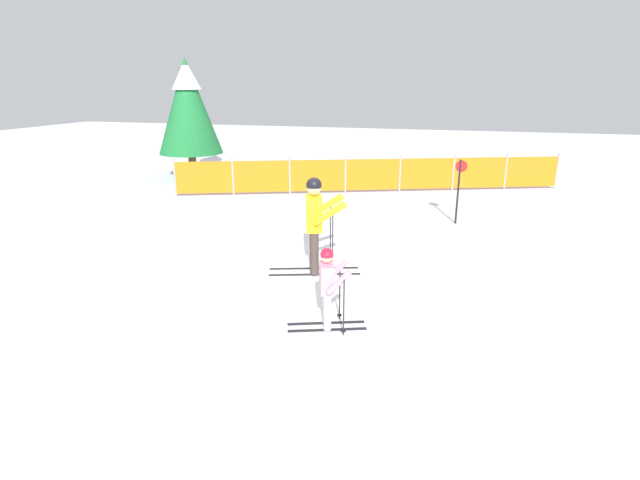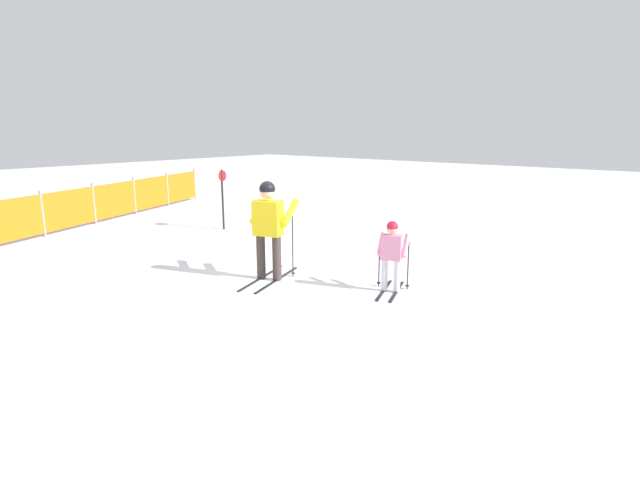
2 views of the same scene
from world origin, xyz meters
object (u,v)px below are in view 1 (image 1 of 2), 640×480
conifer_far (188,104)px  trail_marker (459,185)px  safety_fence (373,175)px  skier_child (328,282)px  skier_adult (316,217)px

conifer_far → trail_marker: (9.44, -3.83, -1.62)m
conifer_far → trail_marker: 10.32m
safety_fence → trail_marker: (2.64, -3.02, 0.39)m
skier_child → trail_marker: bearing=55.1°
skier_adult → conifer_far: 10.75m
skier_adult → trail_marker: size_ratio=1.11×
skier_child → trail_marker: trail_marker is taller
skier_child → safety_fence: (-1.03, 9.20, -0.12)m
conifer_far → trail_marker: size_ratio=2.66×
safety_fence → skier_adult: bearing=-88.0°
skier_adult → safety_fence: 7.18m
skier_child → trail_marker: 6.39m
skier_adult → trail_marker: bearing=41.6°
safety_fence → conifer_far: 7.14m
skier_adult → skier_child: 2.21m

